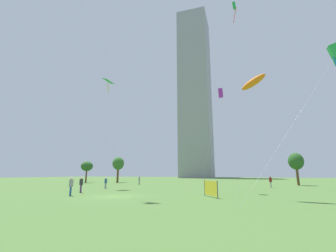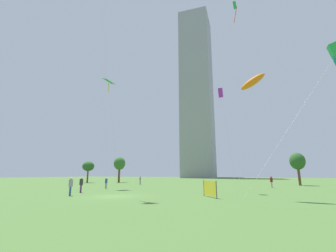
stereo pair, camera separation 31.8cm
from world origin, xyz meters
name	(u,v)px [view 2 (the right image)]	position (x,y,z in m)	size (l,w,h in m)	color
ground	(115,196)	(0.00, 0.00, 0.00)	(280.00, 280.00, 0.00)	#476B30
person_standing_0	(81,184)	(-6.36, 1.72, 1.02)	(0.39, 0.39, 1.77)	#593372
person_standing_1	(140,180)	(-11.28, 21.92, 0.94)	(0.36, 0.36, 1.63)	#593372
person_standing_2	(71,185)	(-4.35, -1.52, 1.05)	(0.40, 0.40, 1.81)	#1E478C
person_standing_3	(106,182)	(-8.94, 8.98, 0.94)	(0.36, 0.36, 1.62)	gray
person_standing_4	(271,181)	(13.23, 21.44, 1.03)	(0.39, 0.39, 1.78)	gray
kite_flying_0	(253,82)	(12.93, 4.06, 10.92)	(3.33, 1.45, 11.83)	silver
kite_flying_3	(221,93)	(8.53, 9.82, 12.41)	(0.75, 5.06, 13.10)	silver
kite_flying_5	(109,82)	(-10.18, 9.72, 17.38)	(2.20, 5.75, 18.05)	silver
kite_flying_6	(235,7)	(9.64, 21.19, 33.55)	(7.31, 2.64, 34.66)	silver
park_tree_0	(120,164)	(-22.89, 29.84, 4.73)	(2.94, 2.94, 6.49)	brown
park_tree_1	(297,162)	(17.80, 32.11, 4.46)	(2.76, 2.76, 6.16)	brown
park_tree_2	(88,166)	(-28.88, 25.01, 4.00)	(2.89, 2.89, 5.26)	brown
distant_highrise_0	(197,93)	(-27.11, 109.03, 51.73)	(17.77, 21.16, 103.46)	#939399
distant_highrise_1	(195,126)	(-39.66, 139.55, 37.30)	(17.11, 20.64, 74.61)	#A8A8AD
event_banner	(210,188)	(8.51, 3.06, 0.80)	(1.80, 2.03, 1.52)	#4C4C4C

